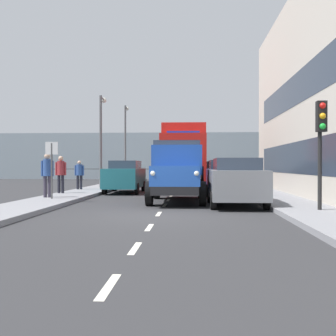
{
  "coord_description": "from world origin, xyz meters",
  "views": [
    {
      "loc": [
        -1.0,
        12.07,
        1.46
      ],
      "look_at": [
        0.23,
        -9.14,
        1.34
      ],
      "focal_mm": 44.17,
      "sensor_mm": 36.0,
      "label": 1
    }
  ],
  "objects_px": {
    "street_sign": "(52,160)",
    "lamp_post_far": "(126,136)",
    "pedestrian_with_bag": "(61,171)",
    "lamp_post_promenade": "(101,132)",
    "truck_vintage_blue": "(177,173)",
    "pedestrian_by_lamp": "(47,171)",
    "car_grey_kerbside_near": "(236,181)",
    "car_teal_oppositeside_0": "(125,176)",
    "car_navy_kerbside_1": "(224,177)",
    "traffic_light_near": "(321,131)",
    "lorry_cargo_red": "(184,155)",
    "pedestrian_strolling": "(79,173)",
    "car_black_kerbside_2": "(218,175)"
  },
  "relations": [
    {
      "from": "car_grey_kerbside_near",
      "to": "street_sign",
      "type": "bearing_deg",
      "value": -7.95
    },
    {
      "from": "truck_vintage_blue",
      "to": "car_grey_kerbside_near",
      "type": "relative_size",
      "value": 1.31
    },
    {
      "from": "car_teal_oppositeside_0",
      "to": "lamp_post_far",
      "type": "distance_m",
      "value": 13.13
    },
    {
      "from": "car_black_kerbside_2",
      "to": "pedestrian_by_lamp",
      "type": "height_order",
      "value": "pedestrian_by_lamp"
    },
    {
      "from": "car_teal_oppositeside_0",
      "to": "street_sign",
      "type": "distance_m",
      "value": 6.33
    },
    {
      "from": "car_navy_kerbside_1",
      "to": "car_teal_oppositeside_0",
      "type": "xyz_separation_m",
      "value": [
        5.17,
        -1.6,
        -0.0
      ]
    },
    {
      "from": "traffic_light_near",
      "to": "lamp_post_far",
      "type": "bearing_deg",
      "value": -67.1
    },
    {
      "from": "lorry_cargo_red",
      "to": "car_navy_kerbside_1",
      "type": "relative_size",
      "value": 1.86
    },
    {
      "from": "truck_vintage_blue",
      "to": "street_sign",
      "type": "distance_m",
      "value": 4.99
    },
    {
      "from": "car_teal_oppositeside_0",
      "to": "car_navy_kerbside_1",
      "type": "bearing_deg",
      "value": 162.79
    },
    {
      "from": "pedestrian_by_lamp",
      "to": "truck_vintage_blue",
      "type": "bearing_deg",
      "value": 174.96
    },
    {
      "from": "car_navy_kerbside_1",
      "to": "pedestrian_with_bag",
      "type": "relative_size",
      "value": 2.5
    },
    {
      "from": "lorry_cargo_red",
      "to": "car_navy_kerbside_1",
      "type": "distance_m",
      "value": 5.04
    },
    {
      "from": "pedestrian_by_lamp",
      "to": "pedestrian_strolling",
      "type": "distance_m",
      "value": 5.8
    },
    {
      "from": "pedestrian_strolling",
      "to": "lamp_post_far",
      "type": "distance_m",
      "value": 12.48
    },
    {
      "from": "truck_vintage_blue",
      "to": "lamp_post_promenade",
      "type": "height_order",
      "value": "lamp_post_promenade"
    },
    {
      "from": "street_sign",
      "to": "lamp_post_far",
      "type": "bearing_deg",
      "value": -89.8
    },
    {
      "from": "car_black_kerbside_2",
      "to": "pedestrian_with_bag",
      "type": "bearing_deg",
      "value": 39.03
    },
    {
      "from": "pedestrian_with_bag",
      "to": "pedestrian_strolling",
      "type": "height_order",
      "value": "pedestrian_with_bag"
    },
    {
      "from": "traffic_light_near",
      "to": "lamp_post_far",
      "type": "distance_m",
      "value": 24.19
    },
    {
      "from": "car_navy_kerbside_1",
      "to": "pedestrian_strolling",
      "type": "xyz_separation_m",
      "value": [
        7.8,
        -2.08,
        0.18
      ]
    },
    {
      "from": "street_sign",
      "to": "pedestrian_strolling",
      "type": "bearing_deg",
      "value": -84.03
    },
    {
      "from": "car_navy_kerbside_1",
      "to": "lamp_post_far",
      "type": "relative_size",
      "value": 0.69
    },
    {
      "from": "pedestrian_by_lamp",
      "to": "street_sign",
      "type": "relative_size",
      "value": 0.81
    },
    {
      "from": "car_navy_kerbside_1",
      "to": "car_black_kerbside_2",
      "type": "height_order",
      "value": "same"
    },
    {
      "from": "car_navy_kerbside_1",
      "to": "car_black_kerbside_2",
      "type": "distance_m",
      "value": 5.26
    },
    {
      "from": "car_grey_kerbside_near",
      "to": "pedestrian_with_bag",
      "type": "height_order",
      "value": "pedestrian_with_bag"
    },
    {
      "from": "truck_vintage_blue",
      "to": "pedestrian_strolling",
      "type": "height_order",
      "value": "truck_vintage_blue"
    },
    {
      "from": "car_navy_kerbside_1",
      "to": "pedestrian_by_lamp",
      "type": "relative_size",
      "value": 2.43
    },
    {
      "from": "car_navy_kerbside_1",
      "to": "pedestrian_by_lamp",
      "type": "height_order",
      "value": "pedestrian_by_lamp"
    },
    {
      "from": "pedestrian_by_lamp",
      "to": "pedestrian_with_bag",
      "type": "height_order",
      "value": "pedestrian_by_lamp"
    },
    {
      "from": "car_navy_kerbside_1",
      "to": "lamp_post_promenade",
      "type": "xyz_separation_m",
      "value": [
        7.03,
        -4.17,
        2.6
      ]
    },
    {
      "from": "lamp_post_far",
      "to": "truck_vintage_blue",
      "type": "bearing_deg",
      "value": 105.28
    },
    {
      "from": "car_teal_oppositeside_0",
      "to": "pedestrian_with_bag",
      "type": "distance_m",
      "value": 3.79
    },
    {
      "from": "pedestrian_by_lamp",
      "to": "pedestrian_with_bag",
      "type": "bearing_deg",
      "value": -83.85
    },
    {
      "from": "lamp_post_promenade",
      "to": "pedestrian_strolling",
      "type": "bearing_deg",
      "value": 69.94
    },
    {
      "from": "pedestrian_strolling",
      "to": "street_sign",
      "type": "relative_size",
      "value": 0.7
    },
    {
      "from": "truck_vintage_blue",
      "to": "pedestrian_by_lamp",
      "type": "xyz_separation_m",
      "value": [
        5.38,
        -0.47,
        0.05
      ]
    },
    {
      "from": "pedestrian_by_lamp",
      "to": "lamp_post_promenade",
      "type": "bearing_deg",
      "value": -93.66
    },
    {
      "from": "car_black_kerbside_2",
      "to": "pedestrian_with_bag",
      "type": "xyz_separation_m",
      "value": [
        7.82,
        6.34,
        0.3
      ]
    },
    {
      "from": "traffic_light_near",
      "to": "car_navy_kerbside_1",
      "type": "bearing_deg",
      "value": -74.66
    },
    {
      "from": "car_grey_kerbside_near",
      "to": "pedestrian_with_bag",
      "type": "distance_m",
      "value": 8.92
    },
    {
      "from": "car_black_kerbside_2",
      "to": "pedestrian_by_lamp",
      "type": "distance_m",
      "value": 11.73
    },
    {
      "from": "pedestrian_with_bag",
      "to": "lamp_post_promenade",
      "type": "distance_m",
      "value": 5.79
    },
    {
      "from": "lorry_cargo_red",
      "to": "lamp_post_far",
      "type": "xyz_separation_m",
      "value": [
        5.15,
        -9.76,
        1.88
      ]
    },
    {
      "from": "car_navy_kerbside_1",
      "to": "traffic_light_near",
      "type": "height_order",
      "value": "traffic_light_near"
    },
    {
      "from": "pedestrian_strolling",
      "to": "lamp_post_far",
      "type": "bearing_deg",
      "value": -92.88
    },
    {
      "from": "truck_vintage_blue",
      "to": "pedestrian_by_lamp",
      "type": "bearing_deg",
      "value": -5.04
    },
    {
      "from": "traffic_light_near",
      "to": "pedestrian_by_lamp",
      "type": "bearing_deg",
      "value": -23.9
    },
    {
      "from": "street_sign",
      "to": "lorry_cargo_red",
      "type": "bearing_deg",
      "value": -119.96
    }
  ]
}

